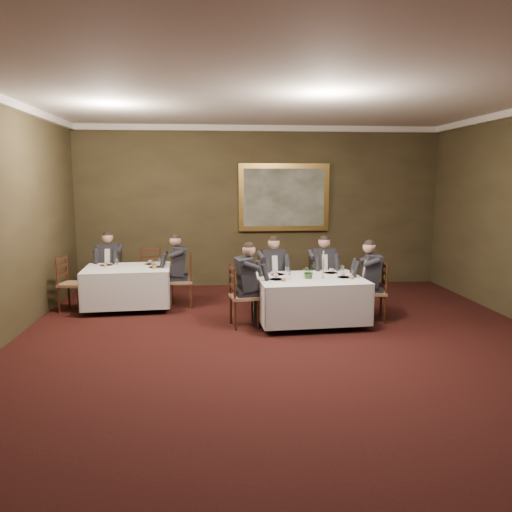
{
  "coord_description": "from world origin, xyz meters",
  "views": [
    {
      "loc": [
        -1.02,
        -6.01,
        2.33
      ],
      "look_at": [
        -0.36,
        1.72,
        1.15
      ],
      "focal_mm": 35.0,
      "sensor_mm": 36.0,
      "label": 1
    }
  ],
  "objects": [
    {
      "name": "ground",
      "position": [
        0.0,
        0.0,
        0.0
      ],
      "size": [
        10.0,
        10.0,
        0.0
      ],
      "primitive_type": "plane",
      "color": "black",
      "rests_on": "ground"
    },
    {
      "name": "ceiling",
      "position": [
        0.0,
        0.0,
        3.5
      ],
      "size": [
        8.0,
        10.0,
        0.1
      ],
      "primitive_type": "cube",
      "color": "silver",
      "rests_on": "back_wall"
    },
    {
      "name": "back_wall",
      "position": [
        0.0,
        5.0,
        1.75
      ],
      "size": [
        8.0,
        0.1,
        3.5
      ],
      "primitive_type": "cube",
      "color": "#332D19",
      "rests_on": "ground"
    },
    {
      "name": "crown_molding",
      "position": [
        0.0,
        0.0,
        3.44
      ],
      "size": [
        8.0,
        10.0,
        0.12
      ],
      "color": "white",
      "rests_on": "back_wall"
    },
    {
      "name": "table_main",
      "position": [
        0.53,
        1.84,
        0.45
      ],
      "size": [
        1.81,
        1.43,
        0.67
      ],
      "rotation": [
        0.0,
        0.0,
        0.07
      ],
      "color": "#331A0E",
      "rests_on": "ground"
    },
    {
      "name": "table_second",
      "position": [
        -2.6,
        3.07,
        0.45
      ],
      "size": [
        1.62,
        1.28,
        0.67
      ],
      "rotation": [
        0.0,
        0.0,
        0.07
      ],
      "color": "#331A0E",
      "rests_on": "ground"
    },
    {
      "name": "chair_main_backleft",
      "position": [
        0.0,
        2.7,
        0.28
      ],
      "size": [
        0.52,
        0.51,
        1.0
      ],
      "rotation": [
        0.0,
        0.0,
        3.37
      ],
      "color": "#926B4A",
      "rests_on": "ground"
    },
    {
      "name": "diner_main_backleft",
      "position": [
        0.01,
        2.68,
        0.51
      ],
      "size": [
        0.5,
        0.56,
        1.35
      ],
      "rotation": [
        0.0,
        0.0,
        3.37
      ],
      "color": "black",
      "rests_on": "chair_main_backleft"
    },
    {
      "name": "chair_main_backright",
      "position": [
        0.93,
        2.76,
        0.28
      ],
      "size": [
        0.47,
        0.45,
        1.0
      ],
      "rotation": [
        0.0,
        0.0,
        3.22
      ],
      "color": "#926B4A",
      "rests_on": "ground"
    },
    {
      "name": "diner_main_backright",
      "position": [
        0.93,
        2.75,
        0.51
      ],
      "size": [
        0.44,
        0.51,
        1.35
      ],
      "rotation": [
        0.0,
        0.0,
        3.22
      ],
      "color": "black",
      "rests_on": "chair_main_backright"
    },
    {
      "name": "chair_main_endleft",
      "position": [
        -0.56,
        1.77,
        0.28
      ],
      "size": [
        0.49,
        0.5,
        1.0
      ],
      "rotation": [
        0.0,
        0.0,
        -1.4
      ],
      "color": "#926B4A",
      "rests_on": "ground"
    },
    {
      "name": "diner_main_endleft",
      "position": [
        -0.55,
        1.77,
        0.51
      ],
      "size": [
        0.54,
        0.48,
        1.35
      ],
      "rotation": [
        0.0,
        0.0,
        -1.4
      ],
      "color": "black",
      "rests_on": "chair_main_endleft"
    },
    {
      "name": "chair_main_endright",
      "position": [
        1.62,
        1.92,
        0.28
      ],
      "size": [
        0.49,
        0.5,
        1.0
      ],
      "rotation": [
        0.0,
        0.0,
        1.4
      ],
      "color": "#926B4A",
      "rests_on": "ground"
    },
    {
      "name": "diner_main_endright",
      "position": [
        1.6,
        1.92,
        0.51
      ],
      "size": [
        0.54,
        0.47,
        1.35
      ],
      "rotation": [
        0.0,
        0.0,
        1.4
      ],
      "color": "black",
      "rests_on": "chair_main_endright"
    },
    {
      "name": "chair_sec_backleft",
      "position": [
        -3.06,
        3.83,
        0.28
      ],
      "size": [
        0.46,
        0.44,
        1.0
      ],
      "rotation": [
        0.0,
        0.0,
        3.1
      ],
      "color": "#926B4A",
      "rests_on": "ground"
    },
    {
      "name": "diner_sec_backleft",
      "position": [
        -3.06,
        3.82,
        0.51
      ],
      "size": [
        0.43,
        0.5,
        1.35
      ],
      "rotation": [
        0.0,
        0.0,
        3.1
      ],
      "color": "black",
      "rests_on": "chair_sec_backleft"
    },
    {
      "name": "chair_sec_backright",
      "position": [
        -2.25,
        3.89,
        0.28
      ],
      "size": [
        0.54,
        0.52,
        1.0
      ],
      "rotation": [
        0.0,
        0.0,
        3.42
      ],
      "color": "#926B4A",
      "rests_on": "ground"
    },
    {
      "name": "chair_sec_endright",
      "position": [
        -1.63,
        3.14,
        0.28
      ],
      "size": [
        0.44,
        0.46,
        1.0
      ],
      "rotation": [
        0.0,
        0.0,
        1.61
      ],
      "color": "#926B4A",
      "rests_on": "ground"
    },
    {
      "name": "diner_sec_endright",
      "position": [
        -1.64,
        3.14,
        0.51
      ],
      "size": [
        0.5,
        0.43,
        1.35
      ],
      "rotation": [
        0.0,
        0.0,
        1.61
      ],
      "color": "black",
      "rests_on": "chair_sec_endright"
    },
    {
      "name": "chair_sec_endleft",
      "position": [
        -3.57,
        3.01,
        0.28
      ],
      "size": [
        0.49,
        0.51,
        1.0
      ],
      "rotation": [
        0.0,
        0.0,
        -1.75
      ],
      "color": "#926B4A",
      "rests_on": "ground"
    },
    {
      "name": "centerpiece",
      "position": [
        0.5,
        1.79,
        0.89
      ],
      "size": [
        0.29,
        0.27,
        0.25
      ],
      "primitive_type": "imported",
      "rotation": [
        0.0,
        0.0,
        0.41
      ],
      "color": "#2D5926",
      "rests_on": "table_main"
    },
    {
      "name": "candlestick",
      "position": [
        0.73,
        1.79,
        0.93
      ],
      "size": [
        0.07,
        0.07,
        0.46
      ],
      "color": "#BB7F39",
      "rests_on": "table_main"
    },
    {
      "name": "place_setting_table_main",
      "position": [
        0.09,
        2.2,
        0.8
      ],
      "size": [
        0.33,
        0.31,
        0.14
      ],
      "color": "white",
      "rests_on": "table_main"
    },
    {
      "name": "place_setting_table_second",
      "position": [
        -2.98,
        3.39,
        0.8
      ],
      "size": [
        0.33,
        0.31,
        0.14
      ],
      "color": "white",
      "rests_on": "table_second"
    },
    {
      "name": "painting",
      "position": [
        0.53,
        4.94,
        1.96
      ],
      "size": [
        2.0,
        0.09,
        1.48
      ],
      "color": "gold",
      "rests_on": "back_wall"
    }
  ]
}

